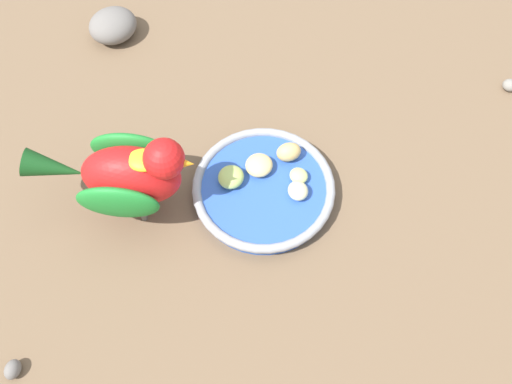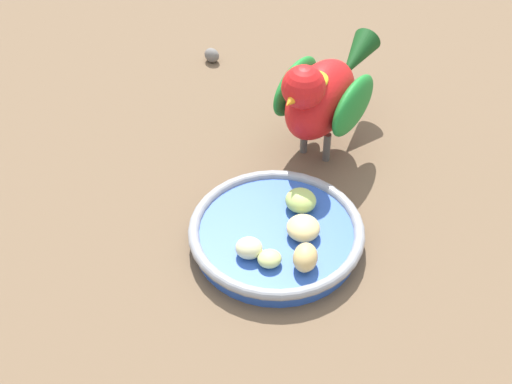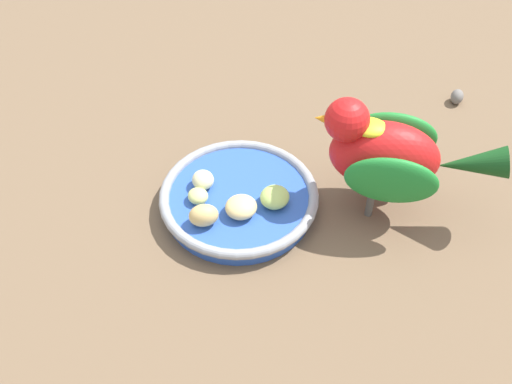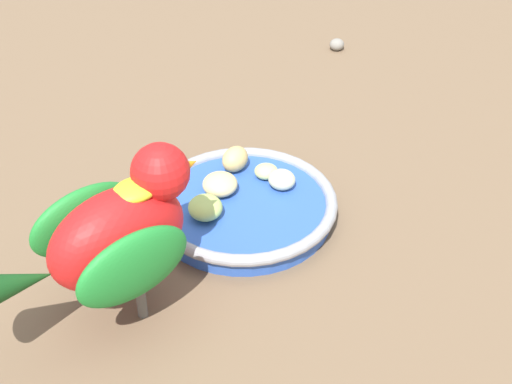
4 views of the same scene
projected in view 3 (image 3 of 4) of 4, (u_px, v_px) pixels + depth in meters
The scene contains 9 objects.
ground_plane at pixel (250, 205), 0.70m from camera, with size 4.00×4.00×0.00m, color brown.
feeding_bowl at pixel (239, 200), 0.69m from camera, with size 0.19×0.19×0.03m.
apple_piece_0 at pixel (203, 180), 0.69m from camera, with size 0.03×0.03×0.02m, color beige.
apple_piece_1 at pixel (241, 207), 0.66m from camera, with size 0.04×0.04×0.02m, color #E5C67F.
apple_piece_2 at pixel (275, 197), 0.67m from camera, with size 0.04×0.03×0.02m, color #B2CC66.
apple_piece_3 at pixel (198, 196), 0.67m from camera, with size 0.03×0.02×0.02m, color #C6D17A.
apple_piece_4 at pixel (204, 215), 0.65m from camera, with size 0.03×0.03×0.03m, color tan.
parrot at pixel (388, 153), 0.64m from camera, with size 0.21×0.13×0.15m.
pebble_1 at pixel (457, 97), 0.83m from camera, with size 0.02×0.02×0.02m, color slate.
Camera 3 is at (0.08, 0.47, 0.52)m, focal length 40.78 mm.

